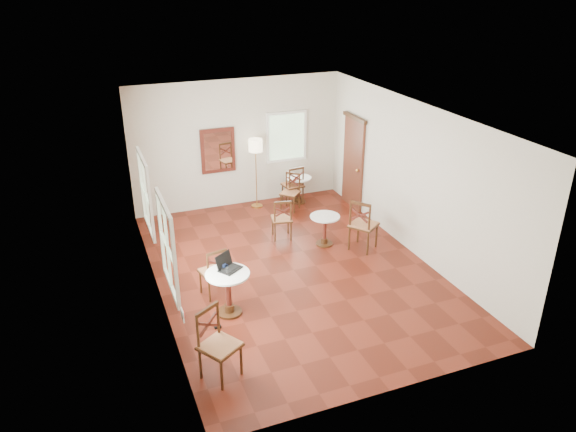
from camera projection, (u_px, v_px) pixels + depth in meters
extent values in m
plane|color=#601D10|center=(294.00, 270.00, 10.39)|extent=(7.00, 7.00, 0.00)
cube|color=beige|center=(238.00, 144.00, 12.74)|extent=(5.00, 0.02, 3.00)
cube|color=beige|center=(399.00, 297.00, 6.80)|extent=(5.00, 0.02, 3.00)
cube|color=beige|center=(152.00, 218.00, 8.94)|extent=(0.02, 7.00, 3.00)
cube|color=beige|center=(414.00, 179.00, 10.60)|extent=(0.02, 7.00, 3.00)
cube|color=white|center=(295.00, 114.00, 9.15)|extent=(5.00, 7.00, 0.02)
cube|color=brown|center=(353.00, 164.00, 12.80)|extent=(0.06, 0.90, 2.10)
cube|color=#3F230F|center=(355.00, 118.00, 12.34)|extent=(0.08, 1.02, 0.08)
sphere|color=#BF8C3F|center=(357.00, 170.00, 12.53)|extent=(0.07, 0.07, 0.07)
cube|color=#541E16|center=(218.00, 151.00, 12.58)|extent=(0.80, 0.05, 1.05)
cube|color=white|center=(218.00, 151.00, 12.55)|extent=(0.64, 0.02, 0.88)
cube|color=white|center=(183.00, 315.00, 7.39)|extent=(0.02, 0.16, 0.16)
torus|color=red|center=(184.00, 315.00, 7.40)|extent=(0.02, 0.12, 0.12)
cube|color=white|center=(167.00, 247.00, 7.91)|extent=(0.06, 1.22, 1.42)
cube|color=white|center=(145.00, 194.00, 9.78)|extent=(0.06, 1.22, 1.42)
cube|color=white|center=(286.00, 137.00, 13.09)|extent=(1.02, 0.06, 1.22)
cylinder|color=#3F230F|center=(229.00, 312.00, 9.08)|extent=(0.41, 0.41, 0.04)
cylinder|color=#3F230F|center=(229.00, 308.00, 9.05)|extent=(0.17, 0.17, 0.12)
cylinder|color=#541E16|center=(228.00, 292.00, 8.92)|extent=(0.09, 0.09, 0.62)
cylinder|color=#3F230F|center=(228.00, 277.00, 8.80)|extent=(0.14, 0.14, 0.06)
cylinder|color=white|center=(227.00, 274.00, 8.78)|extent=(0.72, 0.72, 0.03)
cylinder|color=#3F230F|center=(324.00, 243.00, 11.35)|extent=(0.35, 0.35, 0.03)
cylinder|color=#3F230F|center=(324.00, 240.00, 11.32)|extent=(0.14, 0.14, 0.10)
cylinder|color=#541E16|center=(325.00, 229.00, 11.21)|extent=(0.08, 0.08, 0.52)
cylinder|color=#3F230F|center=(325.00, 218.00, 11.11)|extent=(0.12, 0.12, 0.05)
cylinder|color=white|center=(325.00, 217.00, 11.09)|extent=(0.61, 0.61, 0.03)
cylinder|color=#3F230F|center=(299.00, 201.00, 13.40)|extent=(0.35, 0.35, 0.03)
cylinder|color=#3F230F|center=(299.00, 199.00, 13.37)|extent=(0.14, 0.14, 0.10)
cylinder|color=#541E16|center=(299.00, 189.00, 13.26)|extent=(0.08, 0.08, 0.52)
cylinder|color=#3F230F|center=(299.00, 179.00, 13.16)|extent=(0.12, 0.12, 0.05)
cylinder|color=white|center=(299.00, 178.00, 13.15)|extent=(0.61, 0.61, 0.03)
cylinder|color=#3F230F|center=(218.00, 276.00, 9.75)|extent=(0.04, 0.04, 0.44)
cylinder|color=#3F230F|center=(228.00, 285.00, 9.49)|extent=(0.04, 0.04, 0.44)
cylinder|color=#3F230F|center=(201.00, 282.00, 9.57)|extent=(0.04, 0.04, 0.44)
cylinder|color=#3F230F|center=(209.00, 291.00, 9.31)|extent=(0.04, 0.04, 0.44)
cube|color=#3F230F|center=(213.00, 272.00, 9.44)|extent=(0.51, 0.51, 0.03)
cube|color=#AC6B45|center=(213.00, 271.00, 9.43)|extent=(0.49, 0.49, 0.04)
cylinder|color=#3F230F|center=(226.00, 261.00, 9.30)|extent=(0.04, 0.04, 0.49)
cylinder|color=#3F230F|center=(208.00, 267.00, 9.12)|extent=(0.04, 0.04, 0.49)
cube|color=#3F230F|center=(217.00, 253.00, 9.11)|extent=(0.37, 0.11, 0.05)
cube|color=#541E16|center=(217.00, 264.00, 9.20)|extent=(0.31, 0.09, 0.21)
cube|color=#541E16|center=(217.00, 264.00, 9.20)|extent=(0.31, 0.09, 0.21)
cylinder|color=#3F230F|center=(222.00, 375.00, 7.33)|extent=(0.04, 0.04, 0.50)
cylinder|color=#3F230F|center=(200.00, 364.00, 7.55)|extent=(0.04, 0.04, 0.50)
cylinder|color=#3F230F|center=(241.00, 360.00, 7.62)|extent=(0.04, 0.04, 0.50)
cylinder|color=#3F230F|center=(220.00, 349.00, 7.84)|extent=(0.04, 0.04, 0.50)
cube|color=#3F230F|center=(220.00, 347.00, 7.48)|extent=(0.67, 0.67, 0.03)
cube|color=#AC6B45|center=(220.00, 346.00, 7.47)|extent=(0.64, 0.64, 0.04)
cylinder|color=#3F230F|center=(198.00, 332.00, 7.33)|extent=(0.04, 0.04, 0.55)
cylinder|color=#3F230F|center=(218.00, 318.00, 7.62)|extent=(0.04, 0.04, 0.55)
cube|color=#3F230F|center=(207.00, 309.00, 7.37)|extent=(0.38, 0.26, 0.06)
cube|color=#541E16|center=(208.00, 324.00, 7.47)|extent=(0.32, 0.22, 0.24)
cube|color=#541E16|center=(208.00, 324.00, 7.47)|extent=(0.32, 0.22, 0.24)
cylinder|color=#3F230F|center=(288.00, 224.00, 11.74)|extent=(0.03, 0.03, 0.42)
cylinder|color=#3F230F|center=(291.00, 231.00, 11.43)|extent=(0.03, 0.03, 0.42)
cylinder|color=#3F230F|center=(273.00, 226.00, 11.68)|extent=(0.03, 0.03, 0.42)
cylinder|color=#3F230F|center=(275.00, 232.00, 11.38)|extent=(0.03, 0.03, 0.42)
cube|color=#3F230F|center=(282.00, 219.00, 11.47)|extent=(0.49, 0.49, 0.03)
cube|color=#AC6B45|center=(282.00, 218.00, 11.46)|extent=(0.47, 0.47, 0.04)
cylinder|color=#3F230F|center=(291.00, 212.00, 11.25)|extent=(0.03, 0.03, 0.47)
cylinder|color=#3F230F|center=(275.00, 213.00, 11.20)|extent=(0.03, 0.03, 0.47)
cube|color=#3F230F|center=(283.00, 203.00, 11.13)|extent=(0.36, 0.10, 0.05)
cube|color=#541E16|center=(283.00, 212.00, 11.22)|extent=(0.30, 0.08, 0.21)
cube|color=#541E16|center=(283.00, 212.00, 11.22)|extent=(0.30, 0.08, 0.21)
cylinder|color=#3F230F|center=(376.00, 236.00, 11.14)|extent=(0.04, 0.04, 0.51)
cylinder|color=#3F230F|center=(368.00, 243.00, 10.83)|extent=(0.04, 0.04, 0.51)
cylinder|color=#3F230F|center=(358.00, 231.00, 11.34)|extent=(0.04, 0.04, 0.51)
cylinder|color=#3F230F|center=(349.00, 238.00, 11.03)|extent=(0.04, 0.04, 0.51)
cube|color=#3F230F|center=(364.00, 225.00, 10.98)|extent=(0.70, 0.70, 0.03)
cube|color=#AC6B45|center=(364.00, 225.00, 10.97)|extent=(0.67, 0.67, 0.05)
cylinder|color=#3F230F|center=(369.00, 219.00, 10.60)|extent=(0.04, 0.04, 0.57)
cylinder|color=#3F230F|center=(350.00, 214.00, 10.80)|extent=(0.04, 0.04, 0.57)
cube|color=#3F230F|center=(361.00, 204.00, 10.60)|extent=(0.29, 0.37, 0.06)
cube|color=#541E16|center=(360.00, 216.00, 10.70)|extent=(0.24, 0.32, 0.25)
cube|color=#541E16|center=(360.00, 216.00, 10.70)|extent=(0.24, 0.32, 0.25)
cylinder|color=#3F230F|center=(296.00, 191.00, 13.48)|extent=(0.04, 0.04, 0.46)
cylinder|color=#3F230F|center=(303.00, 196.00, 13.19)|extent=(0.04, 0.04, 0.46)
cylinder|color=#3F230F|center=(283.00, 193.00, 13.32)|extent=(0.04, 0.04, 0.46)
cylinder|color=#3F230F|center=(290.00, 198.00, 13.03)|extent=(0.04, 0.04, 0.46)
cube|color=#3F230F|center=(293.00, 185.00, 13.16)|extent=(0.50, 0.50, 0.03)
cube|color=#AC6B45|center=(293.00, 185.00, 13.15)|extent=(0.47, 0.47, 0.04)
cylinder|color=#3F230F|center=(303.00, 177.00, 12.99)|extent=(0.04, 0.04, 0.51)
cylinder|color=#3F230F|center=(290.00, 179.00, 12.83)|extent=(0.04, 0.04, 0.51)
cube|color=#3F230F|center=(297.00, 169.00, 12.81)|extent=(0.39, 0.08, 0.05)
cube|color=#541E16|center=(296.00, 178.00, 12.91)|extent=(0.33, 0.06, 0.22)
cube|color=#541E16|center=(296.00, 178.00, 12.91)|extent=(0.33, 0.06, 0.22)
cylinder|color=#3F230F|center=(281.00, 203.00, 12.82)|extent=(0.03, 0.03, 0.41)
cylinder|color=#3F230F|center=(286.00, 198.00, 13.10)|extent=(0.03, 0.03, 0.41)
cylinder|color=#3F230F|center=(294.00, 205.00, 12.71)|extent=(0.03, 0.03, 0.41)
cylinder|color=#3F230F|center=(299.00, 200.00, 12.98)|extent=(0.03, 0.03, 0.41)
cube|color=#3F230F|center=(290.00, 193.00, 12.82)|extent=(0.57, 0.57, 0.03)
cube|color=#AC6B45|center=(290.00, 193.00, 12.81)|extent=(0.55, 0.55, 0.04)
cylinder|color=#3F230F|center=(286.00, 181.00, 12.92)|extent=(0.03, 0.03, 0.46)
cylinder|color=#3F230F|center=(299.00, 183.00, 12.80)|extent=(0.03, 0.03, 0.46)
cube|color=#3F230F|center=(293.00, 173.00, 12.77)|extent=(0.27, 0.27, 0.05)
cube|color=#541E16|center=(293.00, 182.00, 12.86)|extent=(0.23, 0.22, 0.20)
cube|color=#541E16|center=(293.00, 182.00, 12.86)|extent=(0.23, 0.22, 0.20)
cylinder|color=#BF8C3F|center=(257.00, 206.00, 13.16)|extent=(0.27, 0.27, 0.03)
cylinder|color=#BF8C3F|center=(256.00, 177.00, 12.85)|extent=(0.02, 0.02, 1.53)
cylinder|color=beige|center=(255.00, 145.00, 12.53)|extent=(0.32, 0.32, 0.29)
cube|color=black|center=(230.00, 269.00, 8.87)|extent=(0.44, 0.41, 0.02)
cube|color=black|center=(230.00, 268.00, 8.87)|extent=(0.32, 0.29, 0.00)
cube|color=black|center=(224.00, 260.00, 8.89)|extent=(0.33, 0.27, 0.24)
cube|color=silver|center=(224.00, 260.00, 8.89)|extent=(0.29, 0.22, 0.20)
ellipsoid|color=black|center=(222.00, 269.00, 8.85)|extent=(0.11, 0.10, 0.04)
cylinder|color=black|center=(224.00, 266.00, 8.89)|extent=(0.07, 0.07, 0.09)
torus|color=black|center=(226.00, 266.00, 8.91)|extent=(0.06, 0.01, 0.06)
cylinder|color=white|center=(227.00, 271.00, 8.75)|extent=(0.06, 0.06, 0.10)
cube|color=black|center=(218.00, 327.00, 8.71)|extent=(0.11, 0.06, 0.04)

